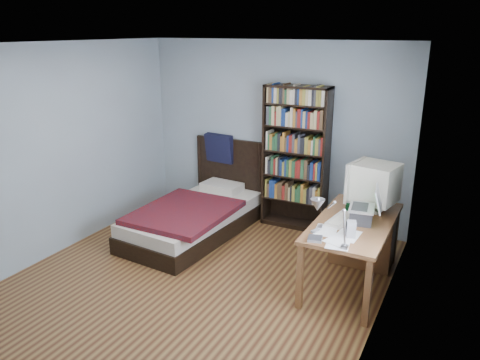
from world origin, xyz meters
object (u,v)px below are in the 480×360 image
at_px(laptop, 363,212).
at_px(speaker, 351,230).
at_px(bed, 197,214).
at_px(soda_can, 348,207).
at_px(desk, 361,234).
at_px(bookshelf, 296,158).
at_px(keyboard, 341,220).
at_px(desk_lamp, 322,210).
at_px(crt_monitor, 373,183).

relative_size(laptop, speaker, 2.37).
bearing_deg(bed, laptop, -9.74).
distance_m(soda_can, bed, 2.13).
xyz_separation_m(desk, bookshelf, (-1.11, 0.78, 0.56)).
bearing_deg(keyboard, bed, 175.55).
bearing_deg(desk_lamp, bookshelf, 115.68).
distance_m(desk, crt_monitor, 0.62).
distance_m(laptop, bookshelf, 1.70).
relative_size(desk_lamp, keyboard, 1.37).
distance_m(keyboard, soda_can, 0.31).
bearing_deg(desk, desk_lamp, -91.28).
relative_size(desk_lamp, bed, 0.28).
height_order(desk, keyboard, keyboard).
bearing_deg(speaker, desk_lamp, -117.12).
distance_m(crt_monitor, bed, 2.40).
bearing_deg(desk, bookshelf, 144.97).
height_order(desk, bookshelf, bookshelf).
relative_size(desk, speaker, 8.83).
bearing_deg(laptop, crt_monitor, 90.91).
distance_m(crt_monitor, keyboard, 0.60).
relative_size(crt_monitor, bed, 0.25).
distance_m(speaker, bed, 2.47).
xyz_separation_m(desk_lamp, bookshelf, (-1.08, 2.25, -0.24)).
distance_m(desk_lamp, soda_can, 1.36).
xyz_separation_m(speaker, bed, (-2.26, 0.81, -0.56)).
height_order(keyboard, bed, bed).
relative_size(laptop, soda_can, 3.75).
bearing_deg(keyboard, desk, 83.81).
xyz_separation_m(soda_can, bed, (-2.06, 0.15, -0.53)).
height_order(soda_can, bed, bed).
relative_size(speaker, bed, 0.08).
relative_size(crt_monitor, bookshelf, 0.28).
height_order(laptop, bed, bed).
height_order(laptop, bookshelf, bookshelf).
bearing_deg(speaker, desk, 77.03).
bearing_deg(laptop, keyboard, -162.85).
xyz_separation_m(desk, soda_can, (-0.13, -0.18, 0.37)).
relative_size(soda_can, bed, 0.05).
relative_size(laptop, desk_lamp, 0.66).
relative_size(desk_lamp, bookshelf, 0.31).
bearing_deg(crt_monitor, desk_lamp, -94.36).
distance_m(desk_lamp, bookshelf, 2.50).
relative_size(soda_can, bookshelf, 0.06).
xyz_separation_m(laptop, desk_lamp, (-0.12, -1.05, 0.38)).
bearing_deg(desk, soda_can, -126.30).
distance_m(desk_lamp, keyboard, 1.10).
relative_size(crt_monitor, keyboard, 1.22).
height_order(crt_monitor, bookshelf, bookshelf).
xyz_separation_m(desk_lamp, keyboard, (-0.09, 0.98, -0.47)).
bearing_deg(crt_monitor, desk, -173.58).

